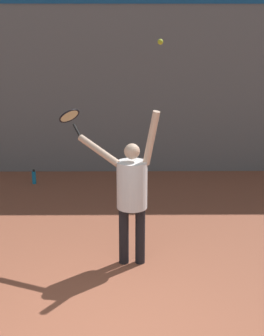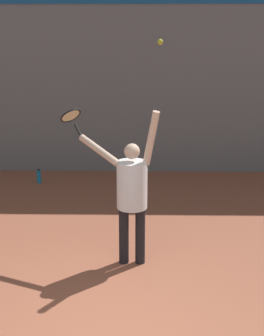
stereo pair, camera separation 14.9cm
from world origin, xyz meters
TOP-DOWN VIEW (x-y plane):
  - back_wall at (0.00, 6.30)m, footprint 18.00×0.10m
  - tennis_player at (0.29, 1.95)m, footprint 1.08×0.66m
  - tennis_racket at (-0.54, 2.53)m, footprint 0.38×0.39m
  - tennis_ball at (0.63, 1.87)m, footprint 0.07×0.07m
  - water_bottle at (-1.68, 5.38)m, footprint 0.08×0.08m

SIDE VIEW (x-z plane):
  - water_bottle at x=-1.68m, z-range -0.01..0.28m
  - tennis_player at x=0.29m, z-range 0.00..2.07m
  - tennis_racket at x=-0.54m, z-range 1.68..2.06m
  - back_wall at x=0.00m, z-range 0.00..5.00m
  - tennis_ball at x=0.63m, z-range 2.84..2.91m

